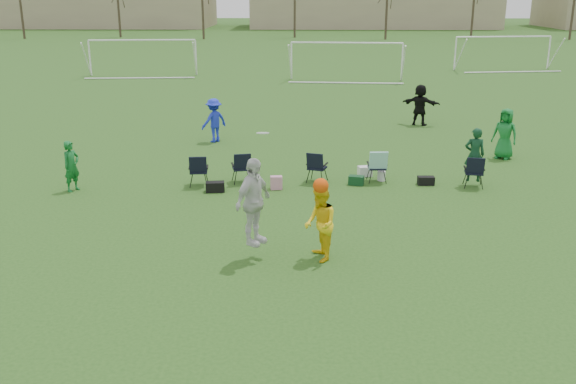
{
  "coord_description": "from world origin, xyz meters",
  "views": [
    {
      "loc": [
        1.2,
        -11.04,
        5.7
      ],
      "look_at": [
        0.85,
        3.07,
        1.25
      ],
      "focal_mm": 40.0,
      "sensor_mm": 36.0,
      "label": 1
    }
  ],
  "objects_px": {
    "fielder_black": "(420,105)",
    "goal_left": "(142,47)",
    "center_contest": "(285,211)",
    "goal_mid": "(347,50)",
    "fielder_green_near": "(71,166)",
    "fielder_blue": "(214,120)",
    "fielder_green_far": "(505,134)",
    "goal_right": "(503,43)"
  },
  "relations": [
    {
      "from": "goal_left",
      "to": "goal_right",
      "type": "bearing_deg",
      "value": 3.75
    },
    {
      "from": "goal_left",
      "to": "goal_mid",
      "type": "height_order",
      "value": "same"
    },
    {
      "from": "fielder_green_near",
      "to": "fielder_green_far",
      "type": "xyz_separation_m",
      "value": [
        13.89,
        4.18,
        0.14
      ]
    },
    {
      "from": "fielder_blue",
      "to": "goal_right",
      "type": "xyz_separation_m",
      "value": [
        18.29,
        24.47,
        1.07
      ]
    },
    {
      "from": "goal_left",
      "to": "fielder_green_far",
      "type": "bearing_deg",
      "value": -56.32
    },
    {
      "from": "goal_left",
      "to": "goal_mid",
      "type": "xyz_separation_m",
      "value": [
        14.0,
        -2.0,
        0.0
      ]
    },
    {
      "from": "fielder_black",
      "to": "goal_left",
      "type": "bearing_deg",
      "value": -21.37
    },
    {
      "from": "fielder_blue",
      "to": "goal_right",
      "type": "distance_m",
      "value": 30.57
    },
    {
      "from": "goal_left",
      "to": "fielder_black",
      "type": "bearing_deg",
      "value": -51.17
    },
    {
      "from": "fielder_blue",
      "to": "goal_mid",
      "type": "height_order",
      "value": "goal_mid"
    },
    {
      "from": "fielder_green_far",
      "to": "goal_left",
      "type": "bearing_deg",
      "value": 165.81
    },
    {
      "from": "fielder_blue",
      "to": "fielder_green_far",
      "type": "height_order",
      "value": "fielder_green_far"
    },
    {
      "from": "fielder_green_near",
      "to": "goal_mid",
      "type": "xyz_separation_m",
      "value": [
        9.63,
        25.0,
        1.17
      ]
    },
    {
      "from": "fielder_blue",
      "to": "fielder_green_far",
      "type": "distance_m",
      "value": 10.82
    },
    {
      "from": "fielder_blue",
      "to": "fielder_black",
      "type": "bearing_deg",
      "value": 159.07
    },
    {
      "from": "fielder_green_near",
      "to": "fielder_blue",
      "type": "xyz_separation_m",
      "value": [
        3.33,
        6.53,
        0.09
      ]
    },
    {
      "from": "fielder_green_near",
      "to": "goal_left",
      "type": "bearing_deg",
      "value": 38.2
    },
    {
      "from": "fielder_black",
      "to": "center_contest",
      "type": "relative_size",
      "value": 0.62
    },
    {
      "from": "fielder_green_far",
      "to": "goal_left",
      "type": "relative_size",
      "value": 0.24
    },
    {
      "from": "goal_left",
      "to": "fielder_green_near",
      "type": "bearing_deg",
      "value": -85.8
    },
    {
      "from": "fielder_blue",
      "to": "goal_mid",
      "type": "bearing_deg",
      "value": -151.8
    },
    {
      "from": "fielder_black",
      "to": "fielder_blue",
      "type": "bearing_deg",
      "value": 46.86
    },
    {
      "from": "fielder_blue",
      "to": "fielder_black",
      "type": "distance_m",
      "value": 9.27
    },
    {
      "from": "fielder_green_near",
      "to": "fielder_black",
      "type": "bearing_deg",
      "value": -20.98
    },
    {
      "from": "fielder_green_near",
      "to": "center_contest",
      "type": "distance_m",
      "value": 8.11
    },
    {
      "from": "fielder_green_far",
      "to": "fielder_blue",
      "type": "bearing_deg",
      "value": -155.43
    },
    {
      "from": "center_contest",
      "to": "goal_mid",
      "type": "xyz_separation_m",
      "value": [
        3.2,
        29.93,
        0.8
      ]
    },
    {
      "from": "fielder_green_near",
      "to": "center_contest",
      "type": "height_order",
      "value": "center_contest"
    },
    {
      "from": "fielder_black",
      "to": "goal_right",
      "type": "distance_m",
      "value": 23.14
    },
    {
      "from": "fielder_blue",
      "to": "fielder_black",
      "type": "relative_size",
      "value": 0.95
    },
    {
      "from": "fielder_blue",
      "to": "goal_mid",
      "type": "xyz_separation_m",
      "value": [
        6.29,
        18.47,
        1.07
      ]
    },
    {
      "from": "center_contest",
      "to": "goal_right",
      "type": "distance_m",
      "value": 39.03
    },
    {
      "from": "goal_left",
      "to": "goal_right",
      "type": "relative_size",
      "value": 1.01
    },
    {
      "from": "center_contest",
      "to": "goal_left",
      "type": "distance_m",
      "value": 33.72
    },
    {
      "from": "fielder_green_near",
      "to": "goal_right",
      "type": "height_order",
      "value": "goal_right"
    },
    {
      "from": "fielder_green_far",
      "to": "goal_right",
      "type": "relative_size",
      "value": 0.24
    },
    {
      "from": "fielder_green_near",
      "to": "center_contest",
      "type": "bearing_deg",
      "value": -98.54
    },
    {
      "from": "fielder_black",
      "to": "goal_right",
      "type": "bearing_deg",
      "value": -90.0
    },
    {
      "from": "fielder_black",
      "to": "goal_mid",
      "type": "xyz_separation_m",
      "value": [
        -2.3,
        14.98,
        1.02
      ]
    },
    {
      "from": "fielder_blue",
      "to": "fielder_green_far",
      "type": "xyz_separation_m",
      "value": [
        10.56,
        -2.35,
        0.04
      ]
    },
    {
      "from": "fielder_black",
      "to": "goal_left",
      "type": "distance_m",
      "value": 23.56
    },
    {
      "from": "fielder_green_near",
      "to": "goal_mid",
      "type": "bearing_deg",
      "value": 7.94
    }
  ]
}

